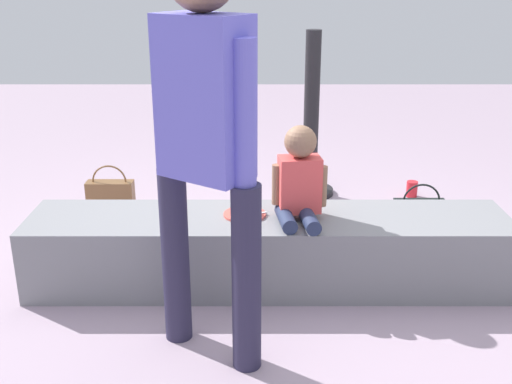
{
  "coord_description": "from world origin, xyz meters",
  "views": [
    {
      "loc": [
        -0.07,
        -2.92,
        1.59
      ],
      "look_at": [
        -0.05,
        -0.31,
        0.63
      ],
      "focal_mm": 42.83,
      "sensor_mm": 36.0,
      "label": 1
    }
  ],
  "objects_px": {
    "adult_standing": "(203,125)",
    "water_bottle_near_gift": "(366,222)",
    "handbag_black_leather": "(417,217)",
    "handbag_brown_canvas": "(108,195)",
    "child_seated": "(297,179)",
    "gift_bag": "(278,228)",
    "party_cup_red": "(409,189)",
    "cake_plate": "(242,212)"
  },
  "relations": [
    {
      "from": "adult_standing",
      "to": "water_bottle_near_gift",
      "type": "bearing_deg",
      "value": 53.48
    },
    {
      "from": "adult_standing",
      "to": "handbag_black_leather",
      "type": "distance_m",
      "value": 1.96
    },
    {
      "from": "adult_standing",
      "to": "handbag_brown_canvas",
      "type": "distance_m",
      "value": 2.08
    },
    {
      "from": "child_seated",
      "to": "gift_bag",
      "type": "bearing_deg",
      "value": 98.84
    },
    {
      "from": "water_bottle_near_gift",
      "to": "party_cup_red",
      "type": "height_order",
      "value": "water_bottle_near_gift"
    },
    {
      "from": "cake_plate",
      "to": "handbag_brown_canvas",
      "type": "relative_size",
      "value": 0.69
    },
    {
      "from": "child_seated",
      "to": "adult_standing",
      "type": "distance_m",
      "value": 0.83
    },
    {
      "from": "child_seated",
      "to": "cake_plate",
      "type": "distance_m",
      "value": 0.34
    },
    {
      "from": "party_cup_red",
      "to": "handbag_black_leather",
      "type": "xyz_separation_m",
      "value": [
        -0.12,
        -0.7,
        0.06
      ]
    },
    {
      "from": "adult_standing",
      "to": "party_cup_red",
      "type": "relative_size",
      "value": 14.54
    },
    {
      "from": "party_cup_red",
      "to": "handbag_black_leather",
      "type": "relative_size",
      "value": 0.34
    },
    {
      "from": "child_seated",
      "to": "party_cup_red",
      "type": "height_order",
      "value": "child_seated"
    },
    {
      "from": "adult_standing",
      "to": "water_bottle_near_gift",
      "type": "xyz_separation_m",
      "value": [
        0.9,
        1.22,
        -0.93
      ]
    },
    {
      "from": "child_seated",
      "to": "handbag_black_leather",
      "type": "height_order",
      "value": "child_seated"
    },
    {
      "from": "child_seated",
      "to": "gift_bag",
      "type": "height_order",
      "value": "child_seated"
    },
    {
      "from": "child_seated",
      "to": "adult_standing",
      "type": "relative_size",
      "value": 0.29
    },
    {
      "from": "handbag_black_leather",
      "to": "adult_standing",
      "type": "bearing_deg",
      "value": -134.64
    },
    {
      "from": "handbag_black_leather",
      "to": "handbag_brown_canvas",
      "type": "height_order",
      "value": "handbag_black_leather"
    },
    {
      "from": "child_seated",
      "to": "handbag_black_leather",
      "type": "relative_size",
      "value": 1.41
    },
    {
      "from": "handbag_black_leather",
      "to": "handbag_brown_canvas",
      "type": "xyz_separation_m",
      "value": [
        -2.04,
        0.44,
        -0.01
      ]
    },
    {
      "from": "handbag_brown_canvas",
      "to": "handbag_black_leather",
      "type": "bearing_deg",
      "value": -12.15
    },
    {
      "from": "adult_standing",
      "to": "party_cup_red",
      "type": "xyz_separation_m",
      "value": [
        1.35,
        1.94,
        -0.96
      ]
    },
    {
      "from": "water_bottle_near_gift",
      "to": "handbag_brown_canvas",
      "type": "distance_m",
      "value": 1.78
    },
    {
      "from": "child_seated",
      "to": "gift_bag",
      "type": "relative_size",
      "value": 1.53
    },
    {
      "from": "party_cup_red",
      "to": "handbag_brown_canvas",
      "type": "distance_m",
      "value": 2.18
    },
    {
      "from": "water_bottle_near_gift",
      "to": "handbag_black_leather",
      "type": "distance_m",
      "value": 0.32
    },
    {
      "from": "gift_bag",
      "to": "water_bottle_near_gift",
      "type": "xyz_separation_m",
      "value": [
        0.56,
        0.19,
        -0.05
      ]
    },
    {
      "from": "child_seated",
      "to": "handbag_black_leather",
      "type": "bearing_deg",
      "value": 38.76
    },
    {
      "from": "party_cup_red",
      "to": "water_bottle_near_gift",
      "type": "bearing_deg",
      "value": -121.7
    },
    {
      "from": "gift_bag",
      "to": "handbag_black_leather",
      "type": "xyz_separation_m",
      "value": [
        0.88,
        0.21,
        -0.02
      ]
    },
    {
      "from": "child_seated",
      "to": "party_cup_red",
      "type": "relative_size",
      "value": 4.16
    },
    {
      "from": "child_seated",
      "to": "party_cup_red",
      "type": "xyz_separation_m",
      "value": [
        0.94,
        1.35,
        -0.54
      ]
    },
    {
      "from": "cake_plate",
      "to": "water_bottle_near_gift",
      "type": "bearing_deg",
      "value": 37.46
    },
    {
      "from": "cake_plate",
      "to": "gift_bag",
      "type": "xyz_separation_m",
      "value": [
        0.21,
        0.39,
        -0.26
      ]
    },
    {
      "from": "adult_standing",
      "to": "water_bottle_near_gift",
      "type": "height_order",
      "value": "adult_standing"
    },
    {
      "from": "water_bottle_near_gift",
      "to": "adult_standing",
      "type": "bearing_deg",
      "value": -126.52
    },
    {
      "from": "adult_standing",
      "to": "cake_plate",
      "type": "relative_size",
      "value": 7.54
    },
    {
      "from": "party_cup_red",
      "to": "handbag_brown_canvas",
      "type": "height_order",
      "value": "handbag_brown_canvas"
    },
    {
      "from": "child_seated",
      "to": "handbag_brown_canvas",
      "type": "bearing_deg",
      "value": 138.42
    },
    {
      "from": "child_seated",
      "to": "party_cup_red",
      "type": "bearing_deg",
      "value": 55.31
    },
    {
      "from": "cake_plate",
      "to": "party_cup_red",
      "type": "bearing_deg",
      "value": 47.16
    },
    {
      "from": "handbag_black_leather",
      "to": "handbag_brown_canvas",
      "type": "distance_m",
      "value": 2.09
    }
  ]
}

